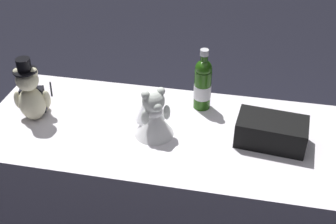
{
  "coord_description": "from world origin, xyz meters",
  "views": [
    {
      "loc": [
        0.3,
        -1.49,
        1.97
      ],
      "look_at": [
        0.0,
        0.0,
        0.9
      ],
      "focal_mm": 45.26,
      "sensor_mm": 36.0,
      "label": 1
    }
  ],
  "objects": [
    {
      "name": "signing_pen",
      "position": [
        -0.67,
        0.22,
        0.8
      ],
      "size": [
        0.07,
        0.13,
        0.01
      ],
      "color": "black",
      "rests_on": "reception_table"
    },
    {
      "name": "reception_table",
      "position": [
        0.0,
        0.0,
        0.4
      ],
      "size": [
        1.72,
        0.7,
        0.8
      ],
      "primitive_type": "cube",
      "color": "white",
      "rests_on": "ground_plane"
    },
    {
      "name": "gift_case_black",
      "position": [
        0.45,
        0.0,
        0.85
      ],
      "size": [
        0.31,
        0.2,
        0.12
      ],
      "color": "black",
      "rests_on": "reception_table"
    },
    {
      "name": "champagne_bottle",
      "position": [
        0.12,
        0.22,
        0.93
      ],
      "size": [
        0.08,
        0.08,
        0.31
      ],
      "color": "#225110",
      "rests_on": "reception_table"
    },
    {
      "name": "teddy_bear_bride",
      "position": [
        -0.06,
        -0.02,
        0.89
      ],
      "size": [
        0.22,
        0.23,
        0.23
      ],
      "color": "white",
      "rests_on": "reception_table"
    },
    {
      "name": "teddy_bear_groom",
      "position": [
        -0.63,
        -0.02,
        0.92
      ],
      "size": [
        0.16,
        0.15,
        0.31
      ],
      "color": "beige",
      "rests_on": "reception_table"
    }
  ]
}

